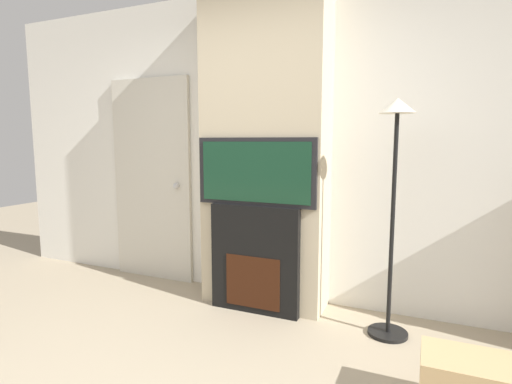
% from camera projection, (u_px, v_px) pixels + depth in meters
% --- Properties ---
extents(wall_back, '(6.00, 0.06, 2.70)m').
position_uv_depth(wall_back, '(274.00, 146.00, 3.51)').
color(wall_back, silver).
rests_on(wall_back, ground_plane).
extents(chimney_breast, '(1.04, 0.38, 2.70)m').
position_uv_depth(chimney_breast, '(265.00, 146.00, 3.31)').
color(chimney_breast, '#BCAD8E').
rests_on(chimney_breast, ground_plane).
extents(fireplace, '(0.75, 0.15, 0.88)m').
position_uv_depth(fireplace, '(256.00, 259.00, 3.26)').
color(fireplace, black).
rests_on(fireplace, ground_plane).
extents(television, '(1.00, 0.07, 0.54)m').
position_uv_depth(television, '(256.00, 172.00, 3.16)').
color(television, black).
rests_on(television, fireplace).
extents(floor_lamp, '(0.28, 0.28, 1.68)m').
position_uv_depth(floor_lamp, '(395.00, 175.00, 2.75)').
color(floor_lamp, black).
rests_on(floor_lamp, ground_plane).
extents(entry_door, '(0.90, 0.09, 2.01)m').
position_uv_depth(entry_door, '(152.00, 180.00, 4.01)').
color(entry_door, beige).
rests_on(entry_door, ground_plane).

